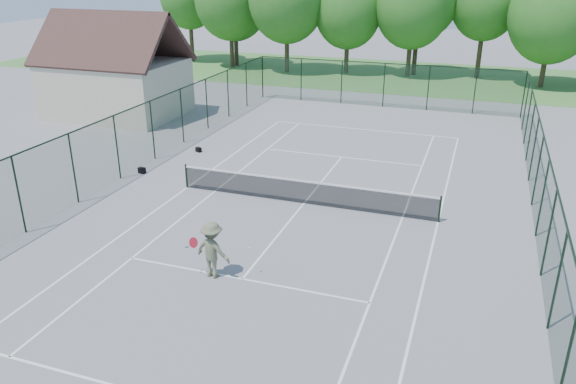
# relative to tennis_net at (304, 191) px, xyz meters

# --- Properties ---
(ground) EXTENTS (140.00, 140.00, 0.00)m
(ground) POSITION_rel_tennis_net_xyz_m (0.00, 0.00, -0.58)
(ground) COLOR gray
(ground) RESTS_ON ground
(grass_far) EXTENTS (80.00, 16.00, 0.01)m
(grass_far) POSITION_rel_tennis_net_xyz_m (0.00, 30.00, -0.57)
(grass_far) COLOR #4B843A
(grass_far) RESTS_ON ground
(court_lines) EXTENTS (11.05, 23.85, 0.01)m
(court_lines) POSITION_rel_tennis_net_xyz_m (0.00, 0.00, -0.57)
(court_lines) COLOR white
(court_lines) RESTS_ON ground
(tennis_net) EXTENTS (11.08, 0.08, 1.10)m
(tennis_net) POSITION_rel_tennis_net_xyz_m (0.00, 0.00, 0.00)
(tennis_net) COLOR black
(tennis_net) RESTS_ON ground
(fence_enclosure) EXTENTS (18.05, 36.05, 3.02)m
(fence_enclosure) POSITION_rel_tennis_net_xyz_m (0.00, 0.00, 0.98)
(fence_enclosure) COLOR #1A3D25
(fence_enclosure) RESTS_ON ground
(utility_building) EXTENTS (8.60, 6.27, 6.63)m
(utility_building) POSITION_rel_tennis_net_xyz_m (-16.00, 10.00, 2.54)
(utility_building) COLOR beige
(utility_building) RESTS_ON ground
(tree_line_far) EXTENTS (39.40, 6.40, 9.70)m
(tree_line_far) POSITION_rel_tennis_net_xyz_m (0.00, 30.00, 5.42)
(tree_line_far) COLOR #413523
(tree_line_far) RESTS_ON ground
(sports_bag_a) EXTENTS (0.37, 0.26, 0.28)m
(sports_bag_a) POSITION_rel_tennis_net_xyz_m (-8.44, 0.93, -0.44)
(sports_bag_a) COLOR black
(sports_bag_a) RESTS_ON ground
(sports_bag_b) EXTENTS (0.37, 0.31, 0.25)m
(sports_bag_b) POSITION_rel_tennis_net_xyz_m (-7.40, 4.72, -0.45)
(sports_bag_b) COLOR black
(sports_bag_b) RESTS_ON ground
(tennis_player) EXTENTS (1.99, 0.91, 1.89)m
(tennis_player) POSITION_rel_tennis_net_xyz_m (-0.95, -6.52, 0.37)
(tennis_player) COLOR #63674B
(tennis_player) RESTS_ON ground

